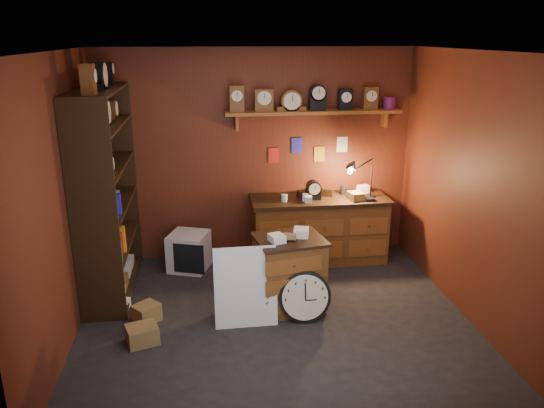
{
  "coord_description": "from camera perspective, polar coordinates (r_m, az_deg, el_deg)",
  "views": [
    {
      "loc": [
        -0.67,
        -4.85,
        2.84
      ],
      "look_at": [
        0.01,
        0.35,
        1.16
      ],
      "focal_mm": 35.0,
      "sensor_mm": 36.0,
      "label": 1
    }
  ],
  "objects": [
    {
      "name": "low_cabinet",
      "position": [
        5.72,
        1.89,
        -7.13
      ],
      "size": [
        0.79,
        0.7,
        0.89
      ],
      "rotation": [
        0.0,
        0.0,
        0.17
      ],
      "color": "brown",
      "rests_on": "ground"
    },
    {
      "name": "mini_fridge",
      "position": [
        6.77,
        -8.91,
        -5.06
      ],
      "size": [
        0.58,
        0.6,
        0.47
      ],
      "rotation": [
        0.0,
        0.0,
        -0.34
      ],
      "color": "silver",
      "rests_on": "ground"
    },
    {
      "name": "white_panel",
      "position": [
        5.61,
        -2.79,
        -12.67
      ],
      "size": [
        0.64,
        0.18,
        0.84
      ],
      "primitive_type": "cube",
      "rotation": [
        -0.17,
        0.0,
        0.01
      ],
      "color": "silver",
      "rests_on": "ground"
    },
    {
      "name": "floor",
      "position": [
        5.66,
        0.36,
        -12.32
      ],
      "size": [
        4.0,
        4.0,
        0.0
      ],
      "primitive_type": "plane",
      "color": "black",
      "rests_on": "ground"
    },
    {
      "name": "floor_box_c",
      "position": [
        5.74,
        -13.34,
        -11.33
      ],
      "size": [
        0.32,
        0.32,
        0.19
      ],
      "primitive_type": "cube",
      "rotation": [
        0.0,
        0.0,
        0.72
      ],
      "color": "olive",
      "rests_on": "ground"
    },
    {
      "name": "workbench",
      "position": [
        6.91,
        5.08,
        -2.31
      ],
      "size": [
        1.76,
        0.66,
        1.36
      ],
      "color": "brown",
      "rests_on": "ground"
    },
    {
      "name": "shelving_unit",
      "position": [
        6.15,
        -17.72,
        1.97
      ],
      "size": [
        0.47,
        1.6,
        2.58
      ],
      "color": "black",
      "rests_on": "ground"
    },
    {
      "name": "floor_box_a",
      "position": [
        5.39,
        -13.77,
        -13.48
      ],
      "size": [
        0.35,
        0.32,
        0.18
      ],
      "primitive_type": "cube",
      "rotation": [
        0.0,
        0.0,
        0.31
      ],
      "color": "olive",
      "rests_on": "ground"
    },
    {
      "name": "floor_box_b",
      "position": [
        6.04,
        -16.18,
        -10.44
      ],
      "size": [
        0.25,
        0.27,
        0.11
      ],
      "primitive_type": "cube",
      "rotation": [
        0.0,
        0.0,
        -0.36
      ],
      "color": "white",
      "rests_on": "ground"
    },
    {
      "name": "big_round_clock",
      "position": [
        5.54,
        3.53,
        -9.93
      ],
      "size": [
        0.54,
        0.17,
        0.54
      ],
      "color": "black",
      "rests_on": "ground"
    },
    {
      "name": "room_shell",
      "position": [
        5.14,
        0.73,
        5.19
      ],
      "size": [
        4.02,
        3.62,
        2.71
      ],
      "color": "#582414",
      "rests_on": "ground"
    }
  ]
}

